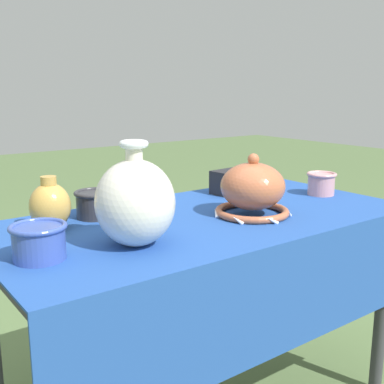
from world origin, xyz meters
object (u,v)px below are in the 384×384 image
object	(u,v)px
vase_tall_bulbous	(135,202)
cup_wide_cobalt	(39,241)
mosaic_tile_box	(231,182)
cup_wide_charcoal	(95,203)
cup_wide_rose	(321,183)
jar_round_ochre	(50,206)
vase_dome_bell	(253,190)

from	to	relation	value
vase_tall_bulbous	cup_wide_cobalt	distance (m)	0.24
mosaic_tile_box	cup_wide_charcoal	xyz separation A→B (m)	(-0.55, -0.01, 0.00)
mosaic_tile_box	cup_wide_rose	bearing A→B (deg)	-45.55
vase_tall_bulbous	mosaic_tile_box	xyz separation A→B (m)	(0.58, 0.31, -0.07)
mosaic_tile_box	cup_wide_cobalt	world-z (taller)	mosaic_tile_box
vase_tall_bulbous	cup_wide_charcoal	distance (m)	0.31
cup_wide_cobalt	cup_wide_rose	size ratio (longest dim) A/B	1.21
jar_round_ochre	mosaic_tile_box	bearing A→B (deg)	4.45
vase_tall_bulbous	cup_wide_rose	distance (m)	0.84
cup_wide_charcoal	jar_round_ochre	bearing A→B (deg)	-164.50
vase_tall_bulbous	cup_wide_cobalt	bearing A→B (deg)	169.80
vase_dome_bell	mosaic_tile_box	xyz separation A→B (m)	(0.15, 0.27, -0.03)
mosaic_tile_box	cup_wide_charcoal	bearing A→B (deg)	175.68
mosaic_tile_box	cup_wide_rose	size ratio (longest dim) A/B	1.30
vase_dome_bell	cup_wide_rose	world-z (taller)	vase_dome_bell
vase_dome_bell	vase_tall_bulbous	bearing A→B (deg)	-174.73
cup_wide_cobalt	jar_round_ochre	world-z (taller)	jar_round_ochre
jar_round_ochre	cup_wide_rose	bearing A→B (deg)	-9.29
jar_round_ochre	cup_wide_charcoal	distance (m)	0.16
vase_tall_bulbous	cup_wide_cobalt	world-z (taller)	vase_tall_bulbous
mosaic_tile_box	cup_wide_cobalt	distance (m)	0.85
mosaic_tile_box	jar_round_ochre	distance (m)	0.70
vase_dome_bell	jar_round_ochre	xyz separation A→B (m)	(-0.55, 0.22, -0.01)
cup_wide_cobalt	cup_wide_rose	bearing A→B (deg)	3.22
jar_round_ochre	cup_wide_rose	size ratio (longest dim) A/B	1.38
mosaic_tile_box	cup_wide_rose	distance (m)	0.33
vase_tall_bulbous	jar_round_ochre	world-z (taller)	vase_tall_bulbous
vase_tall_bulbous	jar_round_ochre	size ratio (longest dim) A/B	1.75
cup_wide_cobalt	cup_wide_rose	distance (m)	1.06
cup_wide_rose	cup_wide_cobalt	bearing A→B (deg)	-176.78
vase_dome_bell	cup_wide_rose	distance (m)	0.41
cup_wide_charcoal	mosaic_tile_box	bearing A→B (deg)	1.27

